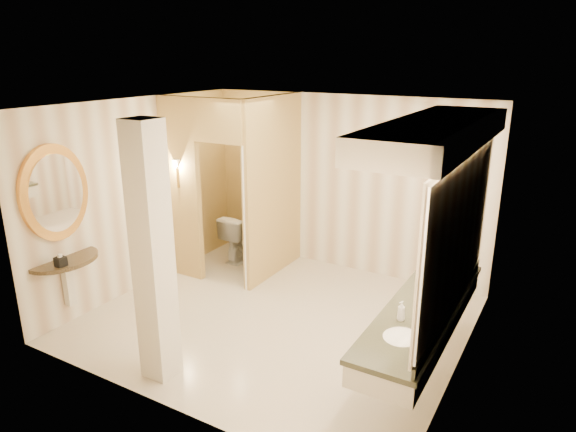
# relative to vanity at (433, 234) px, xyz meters

# --- Properties ---
(floor) EXTENTS (4.50, 4.50, 0.00)m
(floor) POSITION_rel_vanity_xyz_m (-1.98, 0.39, -1.63)
(floor) COLOR beige
(floor) RESTS_ON ground
(ceiling) EXTENTS (4.50, 4.50, 0.00)m
(ceiling) POSITION_rel_vanity_xyz_m (-1.98, 0.39, 1.07)
(ceiling) COLOR white
(ceiling) RESTS_ON wall_back
(wall_back) EXTENTS (4.50, 0.02, 2.70)m
(wall_back) POSITION_rel_vanity_xyz_m (-1.98, 2.39, -0.28)
(wall_back) COLOR white
(wall_back) RESTS_ON floor
(wall_front) EXTENTS (4.50, 0.02, 2.70)m
(wall_front) POSITION_rel_vanity_xyz_m (-1.98, -1.61, -0.28)
(wall_front) COLOR white
(wall_front) RESTS_ON floor
(wall_left) EXTENTS (0.02, 4.00, 2.70)m
(wall_left) POSITION_rel_vanity_xyz_m (-4.23, 0.39, -0.28)
(wall_left) COLOR white
(wall_left) RESTS_ON floor
(wall_right) EXTENTS (0.02, 4.00, 2.70)m
(wall_right) POSITION_rel_vanity_xyz_m (0.27, 0.39, -0.28)
(wall_right) COLOR white
(wall_right) RESTS_ON floor
(toilet_closet) EXTENTS (1.50, 1.55, 2.70)m
(toilet_closet) POSITION_rel_vanity_xyz_m (-3.11, 1.35, -0.24)
(toilet_closet) COLOR #D6B570
(toilet_closet) RESTS_ON floor
(wall_sconce) EXTENTS (0.14, 0.14, 0.42)m
(wall_sconce) POSITION_rel_vanity_xyz_m (-3.90, 0.82, 0.10)
(wall_sconce) COLOR gold
(wall_sconce) RESTS_ON toilet_closet
(vanity) EXTENTS (0.75, 2.73, 2.09)m
(vanity) POSITION_rel_vanity_xyz_m (0.00, 0.00, 0.00)
(vanity) COLOR silver
(vanity) RESTS_ON floor
(console_shelf) EXTENTS (0.90, 0.90, 1.90)m
(console_shelf) POSITION_rel_vanity_xyz_m (-4.19, -0.98, -0.29)
(console_shelf) COLOR black
(console_shelf) RESTS_ON floor
(pillar) EXTENTS (0.31, 0.31, 2.70)m
(pillar) POSITION_rel_vanity_xyz_m (-2.43, -1.22, -0.28)
(pillar) COLOR silver
(pillar) RESTS_ON floor
(tissue_box) EXTENTS (0.12, 0.12, 0.11)m
(tissue_box) POSITION_rel_vanity_xyz_m (-4.00, -1.16, -0.70)
(tissue_box) COLOR black
(tissue_box) RESTS_ON console_shelf
(toilet) EXTENTS (0.46, 0.77, 0.77)m
(toilet) POSITION_rel_vanity_xyz_m (-3.53, 1.84, -1.24)
(toilet) COLOR white
(toilet) RESTS_ON floor
(soap_bottle_a) EXTENTS (0.07, 0.07, 0.12)m
(soap_bottle_a) POSITION_rel_vanity_xyz_m (-0.02, 0.45, -0.69)
(soap_bottle_a) COLOR beige
(soap_bottle_a) RESTS_ON vanity
(soap_bottle_b) EXTENTS (0.11, 0.11, 0.13)m
(soap_bottle_b) POSITION_rel_vanity_xyz_m (-0.08, 0.32, -0.69)
(soap_bottle_b) COLOR silver
(soap_bottle_b) RESTS_ON vanity
(soap_bottle_c) EXTENTS (0.10, 0.10, 0.19)m
(soap_bottle_c) POSITION_rel_vanity_xyz_m (-0.13, -0.40, -0.66)
(soap_bottle_c) COLOR #C6B28C
(soap_bottle_c) RESTS_ON vanity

